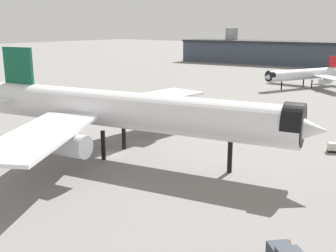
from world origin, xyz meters
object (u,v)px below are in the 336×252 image
(airliner_far_taxiway, at_px, (305,74))
(traffic_cone_wingtip, at_px, (290,242))
(baggage_tug_wing, at_px, (298,129))
(baggage_cart_trailing, at_px, (335,147))
(airliner_near_gate, at_px, (125,111))

(airliner_far_taxiway, relative_size, traffic_cone_wingtip, 56.98)
(baggage_tug_wing, height_order, baggage_cart_trailing, baggage_tug_wing)
(airliner_near_gate, distance_m, airliner_far_taxiway, 104.12)
(airliner_near_gate, xyz_separation_m, baggage_cart_trailing, (29.65, 26.66, -7.58))
(baggage_cart_trailing, bearing_deg, baggage_tug_wing, -70.76)
(baggage_tug_wing, bearing_deg, airliner_far_taxiway, 114.07)
(baggage_tug_wing, xyz_separation_m, traffic_cone_wingtip, (17.28, -46.83, -0.62))
(airliner_near_gate, relative_size, airliner_far_taxiway, 1.72)
(baggage_cart_trailing, bearing_deg, airliner_near_gate, 11.47)
(baggage_tug_wing, distance_m, baggage_cart_trailing, 14.14)
(airliner_far_taxiway, xyz_separation_m, baggage_tug_wing, (23.71, -68.15, -4.16))
(airliner_near_gate, xyz_separation_m, airliner_far_taxiway, (-4.84, 103.95, -3.42))
(airliner_far_taxiway, height_order, baggage_cart_trailing, airliner_far_taxiway)
(airliner_near_gate, distance_m, baggage_cart_trailing, 40.59)
(airliner_near_gate, bearing_deg, baggage_tug_wing, 49.09)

